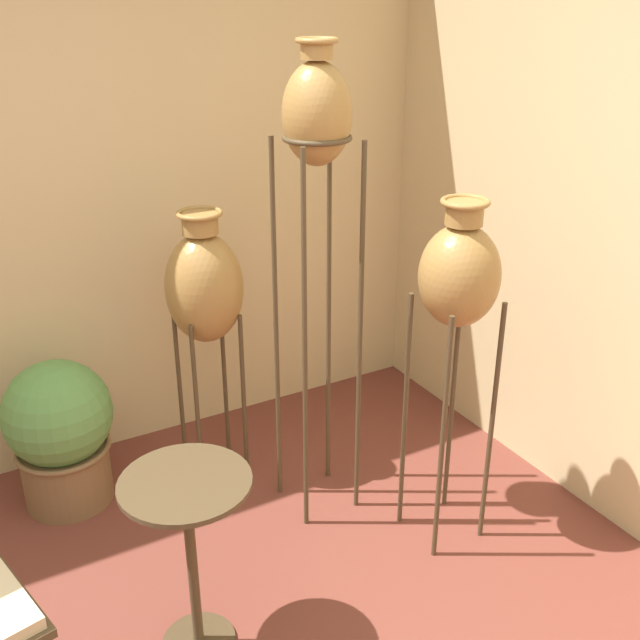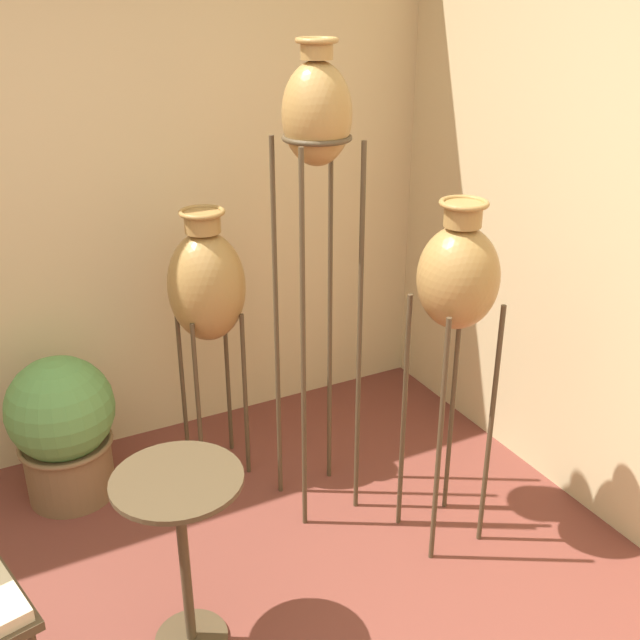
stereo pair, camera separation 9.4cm
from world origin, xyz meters
TOP-DOWN VIEW (x-y plane):
  - vase_stand_tall at (1.02, 1.16)m, footprint 0.27×0.27m
  - vase_stand_medium at (1.38, 0.73)m, footprint 0.30×0.30m
  - vase_stand_short at (0.72, 1.59)m, footprint 0.33×0.33m
  - side_table at (0.27, 0.65)m, footprint 0.42×0.42m
  - potted_plant at (0.06, 1.69)m, footprint 0.46×0.46m

SIDE VIEW (x-z plane):
  - potted_plant at x=0.06m, z-range 0.02..0.69m
  - side_table at x=0.27m, z-range 0.15..0.84m
  - vase_stand_short at x=0.72m, z-range 0.29..1.55m
  - vase_stand_medium at x=1.38m, z-range 0.41..1.83m
  - vase_stand_tall at x=1.02m, z-range 0.64..2.58m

